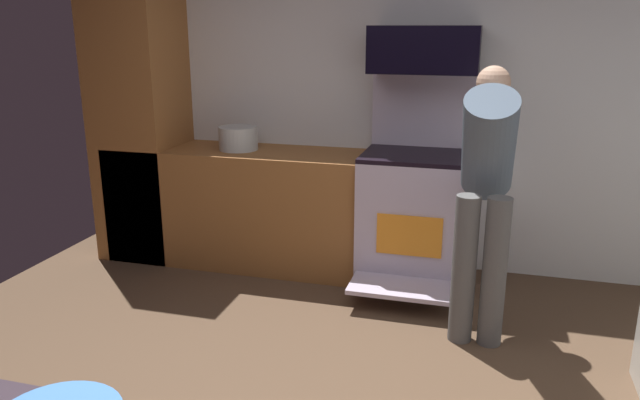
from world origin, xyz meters
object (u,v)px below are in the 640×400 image
person_cook (486,183)px  stock_pot (238,138)px  microwave (424,49)px  oven_range (416,214)px

person_cook → stock_pot: bearing=158.8°
microwave → stock_pot: bearing=-176.6°
microwave → person_cook: bearing=-59.3°
oven_range → stock_pot: 1.44m
stock_pot → microwave: bearing=3.4°
stock_pot → oven_range: bearing=-0.6°
oven_range → person_cook: bearing=-56.1°
microwave → stock_pot: microwave is taller
microwave → stock_pot: (-1.36, -0.08, -0.66)m
oven_range → stock_pot: bearing=179.4°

